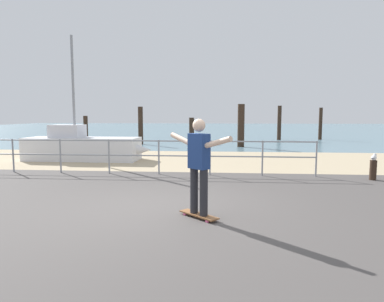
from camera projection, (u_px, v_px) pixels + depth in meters
ground_plane at (155, 224)px, 5.68m from camera, size 24.00×10.00×0.04m
beach_strip at (194, 160)px, 13.60m from camera, size 24.00×6.00×0.04m
sea_surface at (213, 129)px, 41.33m from camera, size 72.00×50.00×0.04m
railing_fence at (109, 151)px, 10.36m from camera, size 12.27×0.05×1.05m
sailboat at (87, 147)px, 13.43m from camera, size 4.97×1.48×4.80m
skateboard at (199, 215)px, 5.96m from camera, size 0.73×0.69×0.08m
skateboarder at (199, 161)px, 5.86m from camera, size 1.13×1.04×1.65m
bollard_short at (373, 170)px, 9.37m from camera, size 0.18×0.18×0.56m
seagull at (374, 158)px, 9.34m from camera, size 0.29×0.45×0.18m
groyne_post_0 at (86, 131)px, 19.64m from camera, size 0.24×0.24×1.72m
groyne_post_1 at (141, 126)px, 20.43m from camera, size 0.29×0.29×2.25m
groyne_post_2 at (192, 130)px, 21.51m from camera, size 0.31×0.31×1.60m
groyne_post_3 at (241, 126)px, 18.81m from camera, size 0.37×0.37×2.36m
groyne_post_4 at (279, 123)px, 23.88m from camera, size 0.27×0.27×2.40m
groyne_post_5 at (320, 124)px, 24.16m from camera, size 0.24×0.24×2.27m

